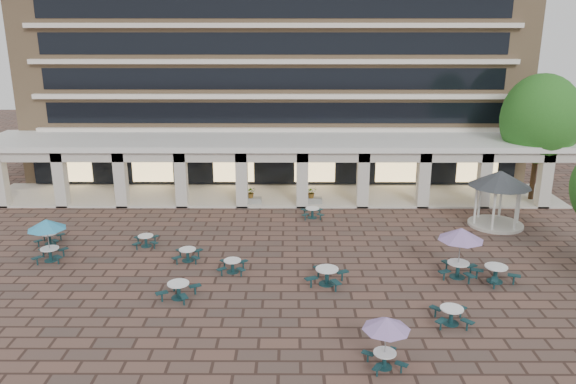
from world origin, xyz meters
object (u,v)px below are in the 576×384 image
object	(u,v)px
picnic_table_2	(451,314)
planter_left	(251,197)
picnic_table_0	(179,289)
gazebo	(500,185)
planter_right	(311,197)

from	to	relation	value
picnic_table_2	planter_left	distance (m)	19.33
picnic_table_0	planter_left	size ratio (longest dim) A/B	1.36
gazebo	planter_left	distance (m)	16.65
gazebo	picnic_table_0	bearing A→B (deg)	-151.33
planter_right	planter_left	bearing A→B (deg)	180.00
picnic_table_2	planter_right	distance (m)	17.56
picnic_table_2	planter_right	bearing A→B (deg)	110.51
picnic_table_2	planter_right	xyz separation A→B (m)	(-5.37, 16.72, 0.11)
picnic_table_2	planter_right	size ratio (longest dim) A/B	1.15
picnic_table_0	picnic_table_2	bearing A→B (deg)	6.61
picnic_table_0	planter_right	bearing A→B (deg)	82.36
picnic_table_2	planter_left	size ratio (longest dim) A/B	1.15
picnic_table_0	gazebo	distance (m)	21.04
picnic_table_0	picnic_table_2	world-z (taller)	picnic_table_0
picnic_table_0	picnic_table_2	distance (m)	12.34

